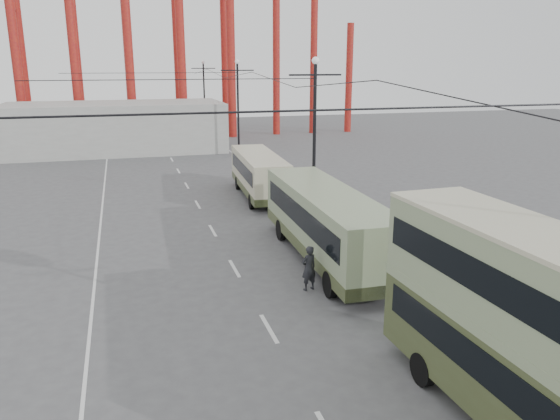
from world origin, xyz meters
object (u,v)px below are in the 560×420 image
object	(u,v)px
double_decker_bus	(535,329)
pedestrian	(309,268)
single_decker_cream	(259,173)
single_decker_green	(326,222)

from	to	relation	value
double_decker_bus	pedestrian	xyz separation A→B (m)	(-2.09, 10.05, -1.99)
single_decker_cream	pedestrian	distance (m)	16.24
single_decker_green	pedestrian	xyz separation A→B (m)	(-1.89, -3.02, -0.95)
single_decker_green	single_decker_cream	bearing A→B (deg)	91.06
single_decker_green	pedestrian	bearing A→B (deg)	-120.63
double_decker_bus	single_decker_cream	bearing A→B (deg)	88.56
double_decker_bus	pedestrian	size ratio (longest dim) A/B	5.22
double_decker_bus	single_decker_green	distance (m)	13.11
single_decker_cream	pedestrian	size ratio (longest dim) A/B	5.15
double_decker_bus	single_decker_cream	xyz separation A→B (m)	(-0.13, 26.15, -1.26)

